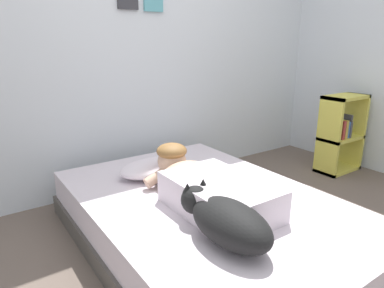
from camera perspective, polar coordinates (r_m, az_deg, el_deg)
name	(u,v)px	position (r m, az deg, el deg)	size (l,w,h in m)	color
ground_plane	(266,261)	(2.15, 12.25, -18.57)	(11.94, 11.94, 0.00)	#66564C
back_wall	(139,39)	(3.01, -8.85, 16.87)	(3.97, 0.12, 2.50)	silver
bed	(206,222)	(2.17, 2.41, -12.86)	(1.35, 2.00, 0.32)	#4C4742
pillow	(155,167)	(2.43, -6.20, -3.89)	(0.52, 0.32, 0.11)	silver
person_lying	(204,185)	(2.00, 2.09, -6.86)	(0.43, 0.92, 0.27)	silver
dog	(225,220)	(1.65, 5.59, -12.47)	(0.26, 0.57, 0.21)	black
coffee_cup	(181,165)	(2.51, -1.81, -3.58)	(0.12, 0.09, 0.07)	white
cell_phone	(193,191)	(2.17, 0.22, -7.83)	(0.07, 0.14, 0.01)	black
bookshelf	(340,133)	(3.60, 23.48, 1.70)	(0.45, 0.24, 0.75)	#D8CC4C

